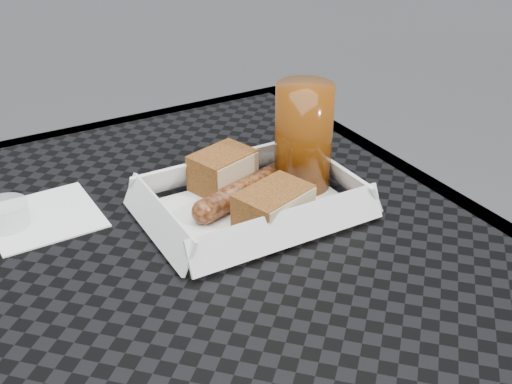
% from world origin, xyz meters
% --- Properties ---
extents(patio_table, '(0.80, 0.80, 0.74)m').
position_xyz_m(patio_table, '(0.00, 0.00, 0.67)').
color(patio_table, black).
rests_on(patio_table, ground).
extents(food_tray, '(0.22, 0.15, 0.00)m').
position_xyz_m(food_tray, '(0.15, 0.05, 0.75)').
color(food_tray, white).
rests_on(food_tray, patio_table).
extents(bratwurst, '(0.15, 0.07, 0.03)m').
position_xyz_m(bratwurst, '(0.15, 0.07, 0.76)').
color(bratwurst, brown).
rests_on(bratwurst, food_tray).
extents(bread_near, '(0.09, 0.07, 0.05)m').
position_xyz_m(bread_near, '(0.15, 0.11, 0.77)').
color(bread_near, brown).
rests_on(bread_near, food_tray).
extents(bread_far, '(0.10, 0.08, 0.04)m').
position_xyz_m(bread_far, '(0.16, 0.01, 0.77)').
color(bread_far, brown).
rests_on(bread_far, food_tray).
extents(veg_garnish, '(0.03, 0.03, 0.00)m').
position_xyz_m(veg_garnish, '(0.20, 0.00, 0.75)').
color(veg_garnish, '#E44809').
rests_on(veg_garnish, food_tray).
extents(napkin, '(0.12, 0.12, 0.00)m').
position_xyz_m(napkin, '(-0.06, 0.16, 0.75)').
color(napkin, white).
rests_on(napkin, patio_table).
extents(condiment_cup_empty, '(0.05, 0.05, 0.03)m').
position_xyz_m(condiment_cup_empty, '(-0.10, 0.16, 0.76)').
color(condiment_cup_empty, silver).
rests_on(condiment_cup_empty, patio_table).
extents(drink_glass, '(0.07, 0.07, 0.14)m').
position_xyz_m(drink_glass, '(0.24, 0.07, 0.81)').
color(drink_glass, '#5C2B07').
rests_on(drink_glass, patio_table).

